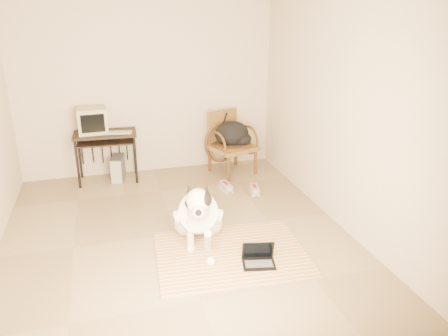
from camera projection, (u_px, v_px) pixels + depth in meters
name	position (u px, v px, depth m)	size (l,w,h in m)	color
floor	(176.00, 233.00, 5.25)	(4.50, 4.50, 0.00)	#8D7856
wall_back	(148.00, 88.00, 6.79)	(4.50, 4.50, 0.00)	beige
wall_front	(230.00, 214.00, 2.74)	(4.50, 4.50, 0.00)	beige
wall_right	(335.00, 113.00, 5.28)	(4.50, 4.50, 0.00)	beige
rug	(231.00, 254.00, 4.80)	(1.72, 1.36, 0.02)	orange
dog	(198.00, 216.00, 4.93)	(0.59, 1.19, 0.86)	silver
laptop	(258.00, 258.00, 4.59)	(0.38, 0.31, 0.24)	black
computer_desk	(105.00, 140.00, 6.58)	(0.95, 0.56, 0.77)	black
crt_monitor	(92.00, 120.00, 6.50)	(0.44, 0.43, 0.38)	tan
desk_keyboard	(119.00, 132.00, 6.53)	(0.38, 0.14, 0.02)	tan
pc_tower	(118.00, 168.00, 6.79)	(0.25, 0.43, 0.38)	#4C4C4F
rattan_chair	(230.00, 143.00, 7.01)	(0.81, 0.80, 0.98)	olive
backpack	(233.00, 135.00, 6.94)	(0.57, 0.45, 0.40)	black
sneaker_left	(226.00, 187.00, 6.46)	(0.16, 0.31, 0.10)	silver
sneaker_right	(254.00, 190.00, 6.36)	(0.16, 0.30, 0.10)	silver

